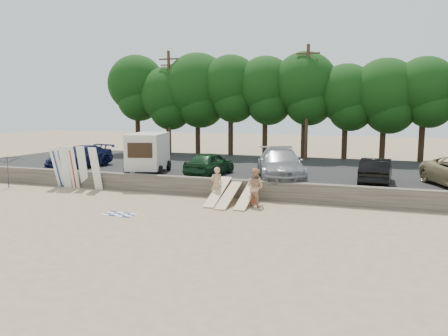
{
  "coord_description": "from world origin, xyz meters",
  "views": [
    {
      "loc": [
        7.16,
        -18.93,
        4.76
      ],
      "look_at": [
        -0.42,
        3.0,
        1.59
      ],
      "focal_mm": 35.0,
      "sensor_mm": 36.0,
      "label": 1
    }
  ],
  "objects_px": {
    "car_0": "(80,157)",
    "car_1": "(210,163)",
    "cooler": "(215,196)",
    "beach_umbrella": "(7,171)",
    "box_trailer": "(148,151)",
    "car_3": "(376,171)",
    "car_2": "(280,164)",
    "beachgoer_a": "(216,184)",
    "beachgoer_b": "(255,187)"
  },
  "relations": [
    {
      "from": "beach_umbrella",
      "to": "cooler",
      "type": "bearing_deg",
      "value": 4.29
    },
    {
      "from": "car_0",
      "to": "beachgoer_a",
      "type": "bearing_deg",
      "value": -11.32
    },
    {
      "from": "beachgoer_a",
      "to": "beachgoer_b",
      "type": "distance_m",
      "value": 2.23
    },
    {
      "from": "car_0",
      "to": "beachgoer_b",
      "type": "relative_size",
      "value": 2.73
    },
    {
      "from": "beach_umbrella",
      "to": "beachgoer_b",
      "type": "bearing_deg",
      "value": -0.03
    },
    {
      "from": "car_3",
      "to": "beachgoer_b",
      "type": "relative_size",
      "value": 2.29
    },
    {
      "from": "box_trailer",
      "to": "beachgoer_b",
      "type": "height_order",
      "value": "box_trailer"
    },
    {
      "from": "car_1",
      "to": "car_3",
      "type": "xyz_separation_m",
      "value": [
        9.61,
        -0.08,
        -0.01
      ]
    },
    {
      "from": "car_3",
      "to": "car_2",
      "type": "bearing_deg",
      "value": 3.75
    },
    {
      "from": "cooler",
      "to": "box_trailer",
      "type": "bearing_deg",
      "value": 174.1
    },
    {
      "from": "car_2",
      "to": "car_3",
      "type": "relative_size",
      "value": 1.39
    },
    {
      "from": "box_trailer",
      "to": "car_1",
      "type": "distance_m",
      "value": 4.09
    },
    {
      "from": "box_trailer",
      "to": "car_0",
      "type": "height_order",
      "value": "box_trailer"
    },
    {
      "from": "car_0",
      "to": "beach_umbrella",
      "type": "bearing_deg",
      "value": -101.56
    },
    {
      "from": "beachgoer_a",
      "to": "cooler",
      "type": "height_order",
      "value": "beachgoer_a"
    },
    {
      "from": "car_0",
      "to": "car_2",
      "type": "xyz_separation_m",
      "value": [
        14.15,
        -0.43,
        0.12
      ]
    },
    {
      "from": "beachgoer_b",
      "to": "cooler",
      "type": "xyz_separation_m",
      "value": [
        -2.44,
        0.99,
        -0.79
      ]
    },
    {
      "from": "box_trailer",
      "to": "car_2",
      "type": "xyz_separation_m",
      "value": [
        8.42,
        0.26,
        -0.53
      ]
    },
    {
      "from": "beach_umbrella",
      "to": "car_2",
      "type": "bearing_deg",
      "value": 15.0
    },
    {
      "from": "cooler",
      "to": "beach_umbrella",
      "type": "distance_m",
      "value": 13.13
    },
    {
      "from": "car_1",
      "to": "beachgoer_a",
      "type": "distance_m",
      "value": 4.35
    },
    {
      "from": "box_trailer",
      "to": "beach_umbrella",
      "type": "distance_m",
      "value": 8.53
    },
    {
      "from": "car_2",
      "to": "beach_umbrella",
      "type": "height_order",
      "value": "car_2"
    },
    {
      "from": "car_0",
      "to": "car_1",
      "type": "height_order",
      "value": "car_0"
    },
    {
      "from": "cooler",
      "to": "car_3",
      "type": "bearing_deg",
      "value": 44.74
    },
    {
      "from": "beachgoer_b",
      "to": "beach_umbrella",
      "type": "height_order",
      "value": "beach_umbrella"
    },
    {
      "from": "box_trailer",
      "to": "car_1",
      "type": "height_order",
      "value": "box_trailer"
    },
    {
      "from": "box_trailer",
      "to": "car_1",
      "type": "relative_size",
      "value": 1.01
    },
    {
      "from": "box_trailer",
      "to": "car_3",
      "type": "xyz_separation_m",
      "value": [
        13.63,
        0.29,
        -0.69
      ]
    },
    {
      "from": "car_1",
      "to": "cooler",
      "type": "relative_size",
      "value": 11.19
    },
    {
      "from": "car_1",
      "to": "car_3",
      "type": "distance_m",
      "value": 9.61
    },
    {
      "from": "car_2",
      "to": "beach_umbrella",
      "type": "distance_m",
      "value": 16.44
    },
    {
      "from": "beachgoer_b",
      "to": "box_trailer",
      "type": "bearing_deg",
      "value": -4.53
    },
    {
      "from": "beachgoer_a",
      "to": "beach_umbrella",
      "type": "bearing_deg",
      "value": -37.61
    },
    {
      "from": "box_trailer",
      "to": "cooler",
      "type": "relative_size",
      "value": 11.34
    },
    {
      "from": "car_0",
      "to": "beachgoer_b",
      "type": "bearing_deg",
      "value": -10.16
    },
    {
      "from": "car_2",
      "to": "car_3",
      "type": "bearing_deg",
      "value": -17.42
    },
    {
      "from": "car_2",
      "to": "beach_umbrella",
      "type": "relative_size",
      "value": 2.74
    },
    {
      "from": "beachgoer_a",
      "to": "cooler",
      "type": "bearing_deg",
      "value": -102.91
    },
    {
      "from": "beachgoer_a",
      "to": "beach_umbrella",
      "type": "xyz_separation_m",
      "value": [
        -13.32,
        -0.47,
        0.1
      ]
    },
    {
      "from": "beachgoer_a",
      "to": "beachgoer_b",
      "type": "xyz_separation_m",
      "value": [
        2.18,
        -0.48,
        0.06
      ]
    },
    {
      "from": "beachgoer_b",
      "to": "beach_umbrella",
      "type": "relative_size",
      "value": 0.86
    },
    {
      "from": "box_trailer",
      "to": "cooler",
      "type": "xyz_separation_m",
      "value": [
        5.62,
        -3.01,
        -1.95
      ]
    },
    {
      "from": "box_trailer",
      "to": "beach_umbrella",
      "type": "height_order",
      "value": "box_trailer"
    },
    {
      "from": "car_1",
      "to": "beachgoer_a",
      "type": "height_order",
      "value": "car_1"
    },
    {
      "from": "car_1",
      "to": "beach_umbrella",
      "type": "distance_m",
      "value": 12.28
    },
    {
      "from": "car_1",
      "to": "beach_umbrella",
      "type": "height_order",
      "value": "car_1"
    },
    {
      "from": "car_1",
      "to": "beach_umbrella",
      "type": "relative_size",
      "value": 1.94
    },
    {
      "from": "box_trailer",
      "to": "beachgoer_a",
      "type": "xyz_separation_m",
      "value": [
        5.87,
        -3.52,
        -1.22
      ]
    },
    {
      "from": "car_1",
      "to": "cooler",
      "type": "distance_m",
      "value": 3.95
    }
  ]
}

